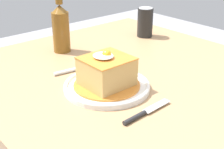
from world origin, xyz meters
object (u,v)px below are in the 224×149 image
(beer_bottle_amber, at_px, (61,26))
(soda_can, at_px, (145,22))
(main_plate, at_px, (107,86))
(fork, at_px, (71,70))
(knife, at_px, (141,114))

(beer_bottle_amber, bearing_deg, soda_can, 78.51)
(main_plate, distance_m, beer_bottle_amber, 0.37)
(main_plate, xyz_separation_m, beer_bottle_amber, (-0.35, 0.07, 0.09))
(fork, distance_m, beer_bottle_amber, 0.22)
(main_plate, bearing_deg, beer_bottle_amber, 168.34)
(main_plate, height_order, soda_can, soda_can)
(fork, bearing_deg, knife, -3.06)
(fork, height_order, knife, same)
(soda_can, xyz_separation_m, beer_bottle_amber, (-0.08, -0.37, 0.04))
(main_plate, bearing_deg, knife, -10.17)
(fork, height_order, beer_bottle_amber, beer_bottle_amber)
(soda_can, relative_size, beer_bottle_amber, 0.47)
(fork, xyz_separation_m, beer_bottle_amber, (-0.18, 0.09, 0.09))
(main_plate, bearing_deg, fork, -175.78)
(knife, distance_m, soda_can, 0.65)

